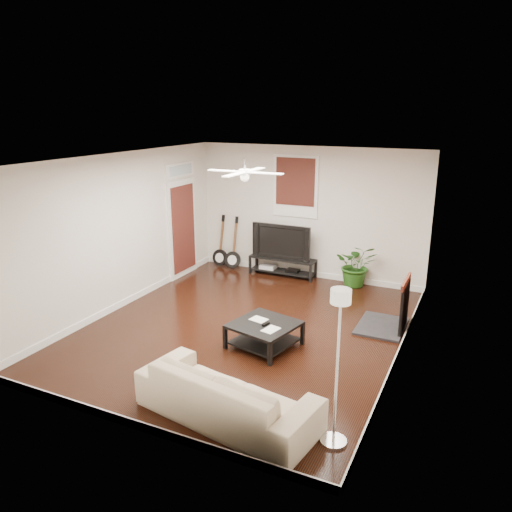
{
  "coord_description": "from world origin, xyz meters",
  "views": [
    {
      "loc": [
        3.42,
        -6.81,
        3.53
      ],
      "look_at": [
        0.0,
        0.4,
        1.15
      ],
      "focal_mm": 34.77,
      "sensor_mm": 36.0,
      "label": 1
    }
  ],
  "objects": [
    {
      "name": "room",
      "position": [
        0.0,
        0.0,
        1.4
      ],
      "size": [
        5.01,
        6.01,
        2.81
      ],
      "color": "black",
      "rests_on": "ground"
    },
    {
      "name": "brick_accent",
      "position": [
        2.49,
        1.0,
        1.4
      ],
      "size": [
        0.02,
        2.2,
        2.8
      ],
      "primitive_type": "cube",
      "color": "brown",
      "rests_on": "floor"
    },
    {
      "name": "fireplace",
      "position": [
        2.2,
        1.0,
        0.46
      ],
      "size": [
        0.8,
        1.1,
        0.92
      ],
      "primitive_type": "cube",
      "color": "black",
      "rests_on": "floor"
    },
    {
      "name": "window_back",
      "position": [
        -0.3,
        2.97,
        1.95
      ],
      "size": [
        1.0,
        0.06,
        1.3
      ],
      "primitive_type": "cube",
      "color": "#33140E",
      "rests_on": "wall_back"
    },
    {
      "name": "door_left",
      "position": [
        -2.46,
        1.9,
        1.25
      ],
      "size": [
        0.08,
        1.0,
        2.5
      ],
      "primitive_type": "cube",
      "color": "white",
      "rests_on": "wall_left"
    },
    {
      "name": "tv_stand",
      "position": [
        -0.49,
        2.78,
        0.21
      ],
      "size": [
        1.47,
        0.39,
        0.41
      ],
      "primitive_type": "cube",
      "color": "black",
      "rests_on": "floor"
    },
    {
      "name": "tv",
      "position": [
        -0.49,
        2.8,
        0.79
      ],
      "size": [
        1.32,
        0.17,
        0.76
      ],
      "primitive_type": "imported",
      "color": "black",
      "rests_on": "tv_stand"
    },
    {
      "name": "coffee_table",
      "position": [
        0.56,
        -0.47,
        0.19
      ],
      "size": [
        1.08,
        1.08,
        0.38
      ],
      "primitive_type": "cube",
      "rotation": [
        0.0,
        0.0,
        -0.22
      ],
      "color": "black",
      "rests_on": "floor"
    },
    {
      "name": "sofa",
      "position": [
        0.93,
        -2.35,
        0.32
      ],
      "size": [
        2.33,
        1.22,
        0.65
      ],
      "primitive_type": "imported",
      "rotation": [
        0.0,
        0.0,
        2.98
      ],
      "color": "tan",
      "rests_on": "floor"
    },
    {
      "name": "floor_lamp",
      "position": [
        2.2,
        -2.25,
        0.9
      ],
      "size": [
        0.34,
        0.34,
        1.81
      ],
      "primitive_type": null,
      "rotation": [
        0.0,
        0.0,
        -0.17
      ],
      "color": "white",
      "rests_on": "floor"
    },
    {
      "name": "potted_plant",
      "position": [
        1.14,
        2.82,
        0.46
      ],
      "size": [
        0.97,
        0.89,
        0.91
      ],
      "primitive_type": "imported",
      "rotation": [
        0.0,
        0.0,
        0.24
      ],
      "color": "#215317",
      "rests_on": "floor"
    },
    {
      "name": "guitar_left",
      "position": [
        -2.04,
        2.75,
        0.61
      ],
      "size": [
        0.39,
        0.28,
        1.22
      ],
      "primitive_type": null,
      "rotation": [
        0.0,
        0.0,
        -0.05
      ],
      "color": "black",
      "rests_on": "floor"
    },
    {
      "name": "guitar_right",
      "position": [
        -1.69,
        2.72,
        0.61
      ],
      "size": [
        0.39,
        0.29,
        1.22
      ],
      "primitive_type": null,
      "rotation": [
        0.0,
        0.0,
        0.06
      ],
      "color": "black",
      "rests_on": "floor"
    },
    {
      "name": "ceiling_fan",
      "position": [
        0.0,
        0.0,
        2.6
      ],
      "size": [
        1.24,
        1.24,
        0.32
      ],
      "primitive_type": null,
      "color": "white",
      "rests_on": "ceiling"
    }
  ]
}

